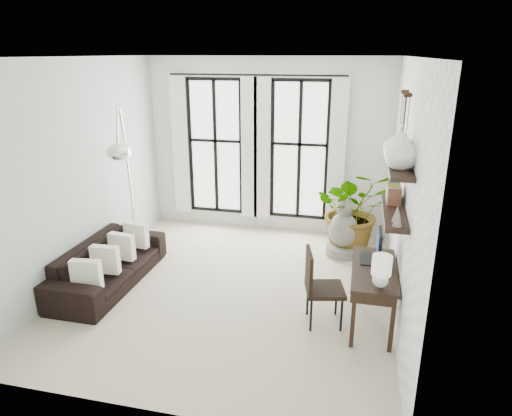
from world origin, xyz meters
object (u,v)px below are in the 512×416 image
(arc_lamp, at_px, (122,146))
(desk_chair, at_px, (318,283))
(buddha, at_px, (343,233))
(plant, at_px, (354,210))
(desk, at_px, (374,273))
(sofa, at_px, (109,264))

(arc_lamp, bearing_deg, desk_chair, -16.54)
(arc_lamp, relative_size, buddha, 2.66)
(plant, distance_m, desk_chair, 2.45)
(desk_chair, bearing_deg, desk, -3.35)
(arc_lamp, bearing_deg, buddha, 21.38)
(arc_lamp, bearing_deg, sofa, -101.13)
(desk, relative_size, buddha, 1.32)
(plant, bearing_deg, buddha, -118.44)
(desk_chair, distance_m, arc_lamp, 3.42)
(desk_chair, xyz_separation_m, buddha, (0.21, 2.14, -0.15))
(plant, xyz_separation_m, buddha, (-0.15, -0.28, -0.32))
(desk_chair, height_order, buddha, desk_chair)
(buddha, bearing_deg, sofa, -151.70)
(desk, xyz_separation_m, buddha, (-0.45, 2.02, -0.30))
(plant, relative_size, desk_chair, 1.48)
(arc_lamp, bearing_deg, desk, -11.95)
(sofa, xyz_separation_m, arc_lamp, (0.10, 0.53, 1.65))
(desk_chair, bearing_deg, buddha, 71.15)
(arc_lamp, distance_m, buddha, 3.77)
(sofa, relative_size, desk_chair, 2.20)
(sofa, xyz_separation_m, plant, (3.45, 2.05, 0.41))
(sofa, bearing_deg, desk, -93.44)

